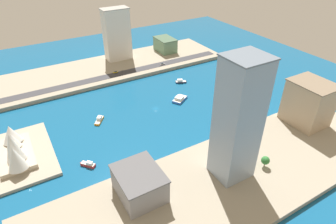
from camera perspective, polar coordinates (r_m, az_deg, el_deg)
ground_plane at (r=239.27m, az=-2.46°, el=0.68°), size 440.00×440.00×0.00m
quay_west at (r=178.24m, az=12.40°, el=-12.92°), size 70.00×240.00×3.44m
quay_east at (r=315.67m, az=-10.69°, el=8.82°), size 70.00×240.00×3.44m
peninsula_point at (r=214.02m, az=-27.94°, el=-7.88°), size 62.10×44.06×2.00m
road_strip at (r=296.01m, az=-9.17°, el=7.69°), size 10.86×228.00×0.15m
ferry_green_doubledeck at (r=290.64m, az=11.93°, el=6.67°), size 7.73×23.80×6.48m
patrol_launch_navy at (r=280.73m, az=2.54°, el=6.16°), size 7.64×11.31×3.52m
water_taxi_orange at (r=229.13m, az=-13.63°, el=-1.55°), size 12.04×10.34×3.84m
catamaran_blue at (r=250.30m, az=2.36°, el=2.66°), size 14.44×16.71×4.05m
tugboat_red at (r=190.63m, az=-15.77°, el=-10.04°), size 9.85×8.87×3.66m
apartment_midrise_tan at (r=232.19m, az=26.32°, el=1.64°), size 30.13×25.01×33.06m
tower_tall_glass at (r=156.65m, az=13.82°, el=-1.83°), size 19.79×21.56×74.17m
terminal_long_green at (r=347.92m, az=-0.57°, el=13.36°), size 27.96×18.91×15.63m
warehouse_low_gray at (r=159.09m, az=-5.77°, el=-14.07°), size 28.11×23.48×15.96m
hotel_broad_white at (r=323.55m, az=-10.21°, el=15.06°), size 15.55×28.58×55.38m
sedan_silver at (r=311.51m, az=-1.14°, el=9.60°), size 2.07×4.83×1.69m
taxi_yellow_cab at (r=297.42m, az=-10.48°, el=7.86°), size 1.95×4.94×1.51m
traffic_light_waterfront at (r=288.23m, az=-9.15°, el=7.92°), size 0.36×0.36×6.50m
opera_landmark at (r=207.14m, az=-28.52°, el=-6.26°), size 44.38×20.91×22.37m
park_tree_cluster at (r=181.40m, az=16.48°, el=-9.49°), size 9.75×22.06×8.64m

